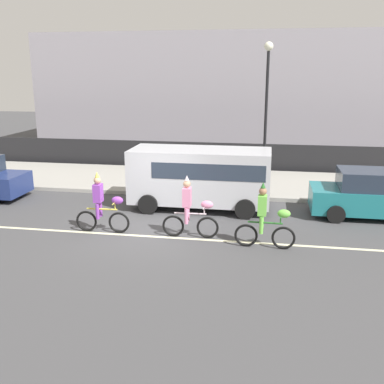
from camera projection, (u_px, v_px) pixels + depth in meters
ground_plane at (148, 231)px, 14.18m from camera, size 80.00×80.00×0.00m
road_centre_line at (144, 236)px, 13.70m from camera, size 36.00×0.14×0.01m
sidewalk_curb at (186, 181)px, 20.35m from camera, size 60.00×5.00×0.15m
fence_line at (196, 156)px, 22.95m from camera, size 40.00×0.08×1.40m
building_backdrop at (258, 91)px, 29.92m from camera, size 28.00×8.00×7.19m
parade_cyclist_purple at (102, 206)px, 13.84m from camera, size 1.72×0.50×1.92m
parade_cyclist_pink at (191, 211)px, 13.40m from camera, size 1.72×0.50×1.92m
parade_cyclist_lime at (266, 220)px, 12.58m from camera, size 1.72×0.50×1.92m
parked_van_silver at (202, 174)px, 16.20m from camera, size 5.00×2.22×2.18m
parked_car_teal at (371, 195)px, 15.32m from camera, size 4.10×1.92×1.64m
street_lamp_post at (267, 94)px, 18.20m from camera, size 0.36×0.36×5.86m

